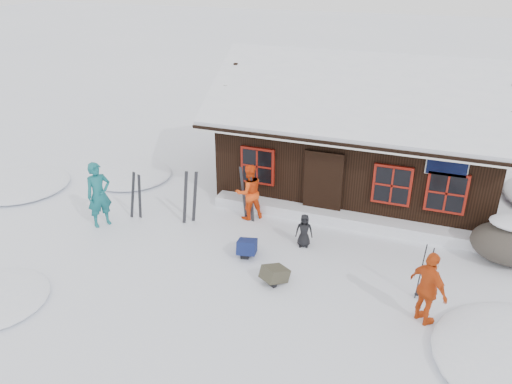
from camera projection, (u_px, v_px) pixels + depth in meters
ground at (265, 253)px, 12.96m from camera, size 120.00×120.00×0.00m
mountain_hut at (361, 142)px, 16.01m from camera, size 8.90×6.09×4.42m
snow_drift at (340, 218)px, 14.31m from camera, size 7.60×0.60×0.35m
snow_mounds at (342, 231)px, 14.01m from camera, size 20.60×13.20×0.48m
skier_teal at (99, 195)px, 13.92m from camera, size 0.76×0.83×1.90m
skier_orange_left at (249, 192)px, 14.35m from camera, size 1.03×1.02×1.67m
skier_orange_right at (428, 289)px, 10.20m from camera, size 0.99×0.97×1.67m
skier_crouched at (304, 231)px, 13.09m from camera, size 0.51×0.40×0.93m
boulder at (510, 242)px, 12.39m from camera, size 1.86×1.40×1.09m
ski_pair_left at (136, 196)px, 14.38m from camera, size 0.53×0.15×1.50m
ski_pair_mid at (247, 195)px, 14.30m from camera, size 0.50×0.18×1.66m
ski_pair_right at (190, 198)px, 14.15m from camera, size 0.47×0.28×1.63m
ski_poles at (424, 273)px, 10.99m from camera, size 0.25×0.13×1.42m
backpack_blue at (247, 249)px, 12.80m from camera, size 0.60×0.72×0.34m
backpack_olive at (275, 277)px, 11.74m from camera, size 0.68×0.73×0.32m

